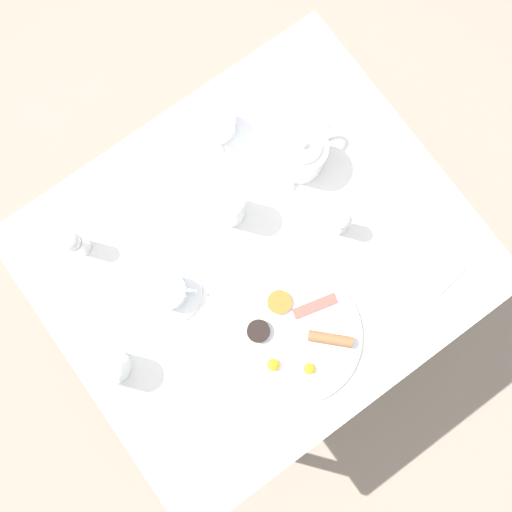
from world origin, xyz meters
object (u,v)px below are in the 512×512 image
(teacup_with_saucer_left, at_px, (218,125))
(salt_grinder, at_px, (76,244))
(teacup_with_saucer_right, at_px, (169,292))
(knife_by_plate, at_px, (218,442))
(water_glass_tall, at_px, (229,206))
(fork_by_plate, at_px, (175,200))
(napkin_folded, at_px, (427,257))
(water_glass_short, at_px, (109,369))
(breakfast_plate, at_px, (294,336))
(teapot_near, at_px, (302,153))
(pepper_grinder, at_px, (341,223))

(teacup_with_saucer_left, height_order, salt_grinder, salt_grinder)
(teacup_with_saucer_right, xyz_separation_m, salt_grinder, (-0.21, -0.11, 0.03))
(knife_by_plate, bearing_deg, salt_grinder, -179.80)
(water_glass_tall, height_order, fork_by_plate, water_glass_tall)
(water_glass_tall, bearing_deg, napkin_folded, 40.77)
(teacup_with_saucer_left, height_order, water_glass_short, water_glass_short)
(napkin_folded, bearing_deg, knife_by_plate, -85.35)
(breakfast_plate, distance_m, fork_by_plate, 0.43)
(salt_grinder, bearing_deg, breakfast_plate, 31.41)
(water_glass_tall, distance_m, fork_by_plate, 0.15)
(teapot_near, height_order, teacup_with_saucer_right, teapot_near)
(teacup_with_saucer_left, relative_size, teacup_with_saucer_right, 1.00)
(knife_by_plate, bearing_deg, breakfast_plate, 107.89)
(breakfast_plate, height_order, knife_by_plate, breakfast_plate)
(pepper_grinder, height_order, salt_grinder, same)
(teacup_with_saucer_left, bearing_deg, water_glass_tall, -28.28)
(pepper_grinder, relative_size, knife_by_plate, 0.50)
(teacup_with_saucer_left, xyz_separation_m, water_glass_short, (0.33, -0.53, 0.03))
(teapot_near, relative_size, knife_by_plate, 0.99)
(knife_by_plate, bearing_deg, pepper_grinder, 114.59)
(water_glass_short, relative_size, salt_grinder, 0.97)
(teacup_with_saucer_left, distance_m, pepper_grinder, 0.38)
(napkin_folded, bearing_deg, teacup_with_saucer_right, -118.13)
(napkin_folded, bearing_deg, teacup_with_saucer_left, -158.61)
(teacup_with_saucer_right, distance_m, water_glass_tall, 0.24)
(salt_grinder, bearing_deg, fork_by_plate, 82.17)
(teacup_with_saucer_left, distance_m, salt_grinder, 0.44)
(knife_by_plate, bearing_deg, teacup_with_saucer_right, 162.86)
(teacup_with_saucer_left, xyz_separation_m, napkin_folded, (0.55, 0.22, -0.02))
(teacup_with_saucer_right, distance_m, water_glass_short, 0.22)
(fork_by_plate, bearing_deg, water_glass_short, -53.77)
(breakfast_plate, height_order, fork_by_plate, breakfast_plate)
(teapot_near, distance_m, knife_by_plate, 0.69)
(teacup_with_saucer_left, distance_m, knife_by_plate, 0.75)
(napkin_folded, height_order, fork_by_plate, napkin_folded)
(teacup_with_saucer_right, xyz_separation_m, water_glass_tall, (-0.08, 0.23, 0.04))
(teacup_with_saucer_right, bearing_deg, water_glass_tall, 108.76)
(water_glass_tall, distance_m, water_glass_short, 0.45)
(napkin_folded, xyz_separation_m, fork_by_plate, (-0.47, -0.41, -0.00))
(teapot_near, relative_size, salt_grinder, 1.97)
(teapot_near, relative_size, teacup_with_saucer_right, 1.38)
(napkin_folded, bearing_deg, teapot_near, -164.55)
(teacup_with_saucer_left, bearing_deg, pepper_grinder, 13.32)
(teacup_with_saucer_left, height_order, knife_by_plate, teacup_with_saucer_left)
(water_glass_tall, bearing_deg, teacup_with_saucer_right, -71.24)
(teapot_near, distance_m, salt_grinder, 0.56)
(water_glass_tall, height_order, napkin_folded, water_glass_tall)
(teapot_near, distance_m, teacup_with_saucer_left, 0.22)
(teacup_with_saucer_right, bearing_deg, pepper_grinder, 75.71)
(teapot_near, height_order, knife_by_plate, teapot_near)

